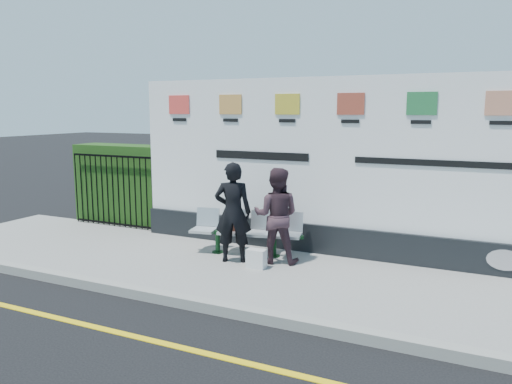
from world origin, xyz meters
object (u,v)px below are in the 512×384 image
at_px(woman_right, 276,215).
at_px(bench, 245,243).
at_px(billboard, 350,180).
at_px(woman_left, 233,212).

bearing_deg(woman_right, bench, -28.25).
bearing_deg(bench, woman_right, -25.84).
distance_m(billboard, bench, 2.06).
bearing_deg(woman_left, bench, -112.50).
bearing_deg(bench, billboard, 12.67).
height_order(woman_left, woman_right, woman_left).
distance_m(billboard, woman_left, 2.02).
relative_size(billboard, woman_left, 4.89).
relative_size(bench, woman_right, 1.23).
height_order(billboard, bench, billboard).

